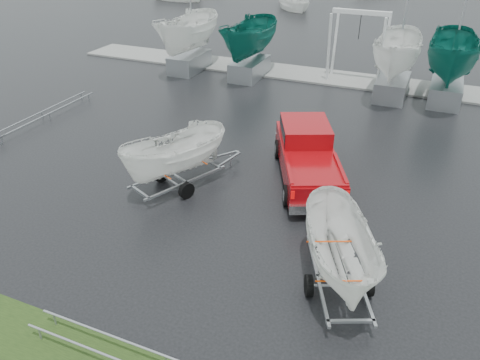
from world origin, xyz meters
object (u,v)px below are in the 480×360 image
pickup_truck (307,152)px  trailer_hitched (347,207)px  boat_hoist (359,36)px  trailer_parked (173,121)px

pickup_truck → trailer_hitched: bearing=-90.0°
pickup_truck → trailer_hitched: size_ratio=1.22×
pickup_truck → boat_hoist: 12.54m
boat_hoist → pickup_truck: bearing=-87.3°
trailer_hitched → boat_hoist: size_ratio=1.20×
trailer_hitched → trailer_parked: trailer_hitched is taller
boat_hoist → trailer_parked: bearing=-103.0°
pickup_truck → trailer_hitched: 6.58m
pickup_truck → trailer_parked: (-4.10, -2.79, 1.69)m
pickup_truck → boat_hoist: (-0.58, 12.42, 1.67)m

